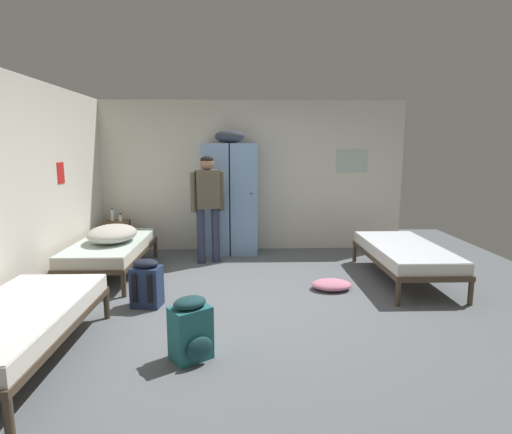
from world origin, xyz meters
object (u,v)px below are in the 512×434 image
Objects in this scene: clothes_pile_pink at (331,285)px; bedding_heap at (112,234)px; water_bottle at (112,215)px; bed_left_front at (17,321)px; backpack_teal at (191,330)px; lotion_bottle at (120,218)px; bed_right at (404,253)px; shelf_unit at (118,234)px; backpack_navy at (147,284)px; bed_left_rear at (111,248)px; person_traveler at (208,199)px; locker_bank at (230,197)px.

bedding_heap is at bearing 167.50° from clothes_pile_pink.
bed_left_front is at bearing -84.82° from water_bottle.
clothes_pile_pink is at bearing 47.32° from backpack_teal.
water_bottle is 1.62× the size of lotion_bottle.
bed_right reaches higher than clothes_pile_pink.
bed_left_front is (0.25, -3.62, 0.04)m from shelf_unit.
shelf_unit is 4.55m from bed_right.
lotion_bottle is at bearing 92.88° from bed_left_front.
bed_right is 3.37m from backpack_navy.
lotion_bottle is (-0.18, 3.58, 0.25)m from bed_left_front.
clothes_pile_pink is at bearing -29.87° from water_bottle.
water_bottle is 0.39× the size of backpack_navy.
bed_left_rear reaches higher than clothes_pile_pink.
bedding_heap reaches higher than bed_left_front.
backpack_navy is at bearing 58.62° from bed_left_front.
clothes_pile_pink is at bearing -161.78° from bed_right.
bed_right is 3.45× the size of backpack_teal.
water_bottle is 0.43× the size of clothes_pile_pink.
shelf_unit is 0.69× the size of bedding_heap.
person_traveler is (1.32, 0.58, 0.62)m from bed_left_rear.
locker_bank reaches higher than bed_left_front.
locker_bank is 2.00m from water_bottle.
shelf_unit reaches higher than bed_right.
backpack_teal is at bearing -59.80° from bedding_heap.
bed_right is at bearing -5.42° from bed_left_rear.
bed_left_front is at bearing -149.73° from clothes_pile_pink.
water_bottle reaches higher than shelf_unit.
bedding_heap is (0.05, 2.39, 0.23)m from bed_left_front.
shelf_unit is 0.30× the size of bed_left_rear.
bed_left_front is 3.38m from person_traveler.
backpack_navy is (0.77, 1.26, -0.12)m from bed_left_front.
locker_bank reaches higher than lotion_bottle.
clothes_pile_pink is at bearing -13.79° from bed_left_rear.
bed_left_rear is at bearing 122.46° from bedding_heap.
locker_bank is at bearing 125.27° from clothes_pile_pink.
shelf_unit is 0.30× the size of bed_left_front.
water_bottle is at bearing 114.85° from backpack_navy.
shelf_unit is 2.65× the size of water_bottle.
locker_bank reaches higher than clothes_pile_pink.
person_traveler reaches higher than lotion_bottle.
bed_left_front is (0.00, -2.47, 0.00)m from bed_left_rear.
clothes_pile_pink is (1.66, -1.31, -0.94)m from person_traveler.
shelf_unit is (-1.90, -0.00, -0.62)m from locker_bank.
water_bottle is at bearing 95.18° from bed_left_front.
bed_left_front is at bearing -121.38° from backpack_navy.
bed_left_front is 3.45× the size of backpack_teal.
locker_bank is 1.09× the size of bed_left_front.
bed_left_rear is 1.25m from water_bottle.
water_bottle reaches higher than lotion_bottle.
water_bottle is at bearing 115.90° from backpack_teal.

